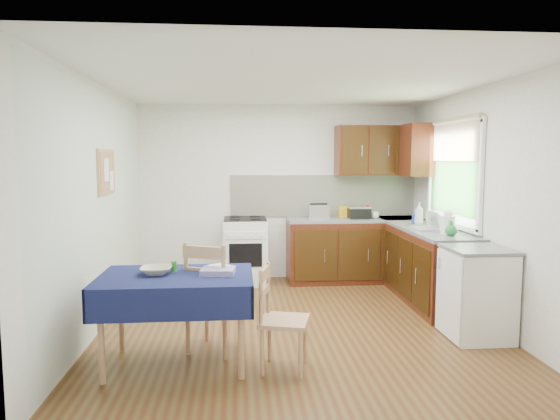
{
  "coord_description": "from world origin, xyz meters",
  "views": [
    {
      "loc": [
        -0.6,
        -5.08,
        1.73
      ],
      "look_at": [
        -0.14,
        0.29,
        1.18
      ],
      "focal_mm": 32.0,
      "sensor_mm": 36.0,
      "label": 1
    }
  ],
  "objects": [
    {
      "name": "floor",
      "position": [
        0.0,
        0.0,
        0.0
      ],
      "size": [
        4.2,
        4.2,
        0.0
      ],
      "primitive_type": "plane",
      "color": "#512B15",
      "rests_on": "ground"
    },
    {
      "name": "ceiling",
      "position": [
        0.0,
        0.0,
        2.5
      ],
      "size": [
        4.0,
        4.2,
        0.02
      ],
      "primitive_type": "cube",
      "color": "white",
      "rests_on": "wall_back"
    },
    {
      "name": "wall_back",
      "position": [
        0.0,
        2.1,
        1.25
      ],
      "size": [
        4.0,
        0.02,
        2.5
      ],
      "primitive_type": "cube",
      "color": "silver",
      "rests_on": "ground"
    },
    {
      "name": "wall_front",
      "position": [
        0.0,
        -2.1,
        1.25
      ],
      "size": [
        4.0,
        0.02,
        2.5
      ],
      "primitive_type": "cube",
      "color": "silver",
      "rests_on": "ground"
    },
    {
      "name": "wall_left",
      "position": [
        -2.0,
        0.0,
        1.25
      ],
      "size": [
        0.02,
        4.2,
        2.5
      ],
      "primitive_type": "cube",
      "color": "silver",
      "rests_on": "ground"
    },
    {
      "name": "wall_right",
      "position": [
        2.0,
        0.0,
        1.25
      ],
      "size": [
        0.02,
        4.2,
        2.5
      ],
      "primitive_type": "cube",
      "color": "silver",
      "rests_on": "ground"
    },
    {
      "name": "base_cabinets",
      "position": [
        1.36,
        1.26,
        0.43
      ],
      "size": [
        1.9,
        2.3,
        0.86
      ],
      "color": "#361309",
      "rests_on": "ground"
    },
    {
      "name": "worktop_back",
      "position": [
        1.05,
        1.8,
        0.88
      ],
      "size": [
        1.9,
        0.6,
        0.04
      ],
      "primitive_type": "cube",
      "color": "slate",
      "rests_on": "base_cabinets"
    },
    {
      "name": "worktop_right",
      "position": [
        1.7,
        0.65,
        0.88
      ],
      "size": [
        0.6,
        1.7,
        0.04
      ],
      "primitive_type": "cube",
      "color": "slate",
      "rests_on": "base_cabinets"
    },
    {
      "name": "worktop_corner",
      "position": [
        1.7,
        1.8,
        0.88
      ],
      "size": [
        0.6,
        0.6,
        0.04
      ],
      "primitive_type": "cube",
      "color": "slate",
      "rests_on": "base_cabinets"
    },
    {
      "name": "splashback",
      "position": [
        0.65,
        2.08,
        1.2
      ],
      "size": [
        2.7,
        0.02,
        0.6
      ],
      "primitive_type": "cube",
      "color": "white",
      "rests_on": "wall_back"
    },
    {
      "name": "upper_cabinets",
      "position": [
        1.52,
        1.8,
        1.85
      ],
      "size": [
        1.2,
        0.85,
        0.7
      ],
      "color": "#361309",
      "rests_on": "wall_back"
    },
    {
      "name": "stove",
      "position": [
        -0.5,
        1.8,
        0.46
      ],
      "size": [
        0.6,
        0.61,
        0.92
      ],
      "color": "white",
      "rests_on": "ground"
    },
    {
      "name": "window",
      "position": [
        1.97,
        0.7,
        1.65
      ],
      "size": [
        0.04,
        1.48,
        1.26
      ],
      "color": "#295B25",
      "rests_on": "wall_right"
    },
    {
      "name": "fridge",
      "position": [
        1.7,
        -0.55,
        0.44
      ],
      "size": [
        0.58,
        0.6,
        0.89
      ],
      "color": "white",
      "rests_on": "ground"
    },
    {
      "name": "corkboard",
      "position": [
        -1.97,
        0.3,
        1.6
      ],
      "size": [
        0.04,
        0.62,
        0.47
      ],
      "color": "#A67953",
      "rests_on": "wall_left"
    },
    {
      "name": "dining_table",
      "position": [
        -1.12,
        -0.95,
        0.66
      ],
      "size": [
        1.27,
        0.86,
        0.77
      ],
      "rotation": [
        0.0,
        0.0,
        0.13
      ],
      "color": "#101740",
      "rests_on": "ground"
    },
    {
      "name": "chair_far",
      "position": [
        -0.83,
        -0.7,
        0.53
      ],
      "size": [
        0.59,
        0.59,
        1.01
      ],
      "rotation": [
        0.0,
        0.0,
        2.72
      ],
      "color": "#A67953",
      "rests_on": "ground"
    },
    {
      "name": "chair_near",
      "position": [
        -0.27,
        -1.12,
        0.46
      ],
      "size": [
        0.47,
        0.47,
        0.86
      ],
      "rotation": [
        0.0,
        0.0,
        1.32
      ],
      "color": "#A67953",
      "rests_on": "ground"
    },
    {
      "name": "toaster",
      "position": [
        0.53,
        1.78,
        1.0
      ],
      "size": [
        0.29,
        0.18,
        0.22
      ],
      "rotation": [
        0.0,
        0.0,
        0.08
      ],
      "color": "silver",
      "rests_on": "worktop_back"
    },
    {
      "name": "sandwich_press",
      "position": [
        1.1,
        1.77,
        0.99
      ],
      "size": [
        0.3,
        0.26,
        0.17
      ],
      "rotation": [
        0.0,
        0.0,
        0.23
      ],
      "color": "black",
      "rests_on": "worktop_back"
    },
    {
      "name": "sauce_bottle",
      "position": [
        1.21,
        1.72,
        1.0
      ],
      "size": [
        0.04,
        0.04,
        0.2
      ],
      "primitive_type": "cylinder",
      "color": "red",
      "rests_on": "worktop_back"
    },
    {
      "name": "yellow_packet",
      "position": [
        0.9,
        1.89,
        0.98
      ],
      "size": [
        0.14,
        0.11,
        0.16
      ],
      "primitive_type": "cube",
      "rotation": [
        0.0,
        0.0,
        -0.32
      ],
      "color": "gold",
      "rests_on": "worktop_back"
    },
    {
      "name": "dish_rack",
      "position": [
        1.72,
        0.61,
        0.93
      ],
      "size": [
        0.46,
        0.35,
        0.22
      ],
      "rotation": [
        0.0,
        0.0,
        0.31
      ],
      "color": "#96959B",
      "rests_on": "worktop_right"
    },
    {
      "name": "kettle",
      "position": [
        1.74,
        0.26,
        1.02
      ],
      "size": [
        0.16,
        0.16,
        0.27
      ],
      "color": "white",
      "rests_on": "worktop_right"
    },
    {
      "name": "cup",
      "position": [
        1.32,
        1.72,
        0.95
      ],
      "size": [
        0.13,
        0.13,
        0.1
      ],
      "primitive_type": "imported",
      "rotation": [
        0.0,
        0.0,
        0.06
      ],
      "color": "white",
      "rests_on": "worktop_back"
    },
    {
      "name": "soap_bottle_a",
      "position": [
        1.71,
        1.08,
        1.04
      ],
      "size": [
        0.14,
        0.14,
        0.29
      ],
      "primitive_type": "imported",
      "rotation": [
        0.0,
        0.0,
        0.36
      ],
      "color": "white",
      "rests_on": "worktop_right"
    },
    {
      "name": "soap_bottle_b",
      "position": [
        1.7,
        1.14,
        0.99
      ],
      "size": [
        0.1,
        0.1,
        0.18
      ],
      "primitive_type": "imported",
      "rotation": [
        0.0,
        0.0,
        1.8
      ],
      "color": "#1D3CAA",
      "rests_on": "worktop_right"
    },
    {
      "name": "soap_bottle_c",
      "position": [
        1.71,
        0.1,
        0.98
      ],
      "size": [
        0.18,
        0.18,
        0.16
      ],
      "primitive_type": "imported",
      "rotation": [
        0.0,
        0.0,
        3.75
      ],
      "color": "#23803A",
      "rests_on": "worktop_right"
    },
    {
      "name": "plate_bowl",
      "position": [
        -1.29,
        -0.91,
        0.8
      ],
      "size": [
        0.26,
        0.26,
        0.06
      ],
      "primitive_type": "imported",
      "rotation": [
        0.0,
        0.0,
        -0.0
      ],
      "color": "beige",
      "rests_on": "dining_table"
    },
    {
      "name": "book",
      "position": [
        -0.81,
        -0.74,
        0.78
      ],
      "size": [
        0.26,
        0.27,
        0.02
      ],
      "primitive_type": "imported",
      "rotation": [
        0.0,
        0.0,
        0.64
      ],
      "color": "white",
      "rests_on": "dining_table"
    },
    {
      "name": "spice_jar",
      "position": [
        -1.15,
        -0.83,
        0.82
      ],
      "size": [
        0.05,
        0.05,
        0.09
      ],
      "primitive_type": "cylinder",
      "color": "#268E29",
      "rests_on": "dining_table"
    },
    {
      "name": "tea_towel",
      "position": [
        -0.77,
        -0.95,
        0.79
      ],
      "size": [
        0.3,
        0.25,
        0.05
      ],
      "primitive_type": "cube",
      "rotation": [
        0.0,
        0.0,
        -0.12
      ],
      "color": "navy",
      "rests_on": "dining_table"
    }
  ]
}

